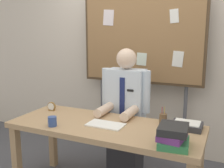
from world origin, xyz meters
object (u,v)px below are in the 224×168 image
at_px(book_stack, 173,136).
at_px(desk_clock, 52,107).
at_px(open_notebook, 106,125).
at_px(pen_holder, 163,119).
at_px(person, 125,117).
at_px(coffee_mug, 52,121).
at_px(paper_tray, 187,125).
at_px(bulletin_board, 141,40).
at_px(desk, 105,134).

height_order(book_stack, desk_clock, book_stack).
bearing_deg(open_notebook, pen_holder, 29.45).
bearing_deg(open_notebook, person, 91.82).
bearing_deg(coffee_mug, book_stack, 1.40).
bearing_deg(paper_tray, pen_holder, 170.96).
bearing_deg(coffee_mug, person, 61.39).
distance_m(bulletin_board, pen_holder, 1.15).
distance_m(book_stack, pen_holder, 0.49).
xyz_separation_m(bulletin_board, paper_tray, (0.70, -0.81, -0.71)).
relative_size(person, paper_tray, 5.36).
height_order(person, paper_tray, person).
height_order(open_notebook, pen_holder, pen_holder).
height_order(desk_clock, coffee_mug, desk_clock).
bearing_deg(paper_tray, coffee_mug, -158.31).
relative_size(book_stack, desk_clock, 2.87).
bearing_deg(pen_holder, book_stack, -67.75).
bearing_deg(book_stack, paper_tray, 84.93).
xyz_separation_m(person, desk_clock, (-0.71, -0.36, 0.12)).
relative_size(person, desk_clock, 14.62).
bearing_deg(person, coffee_mug, -118.61).
bearing_deg(pen_holder, open_notebook, -150.55).
distance_m(open_notebook, paper_tray, 0.72).
bearing_deg(bulletin_board, person, -90.01).
relative_size(book_stack, open_notebook, 0.82).
height_order(book_stack, pen_holder, pen_holder).
distance_m(desk, open_notebook, 0.10).
distance_m(desk_clock, paper_tray, 1.42).
height_order(person, desk_clock, person).
bearing_deg(person, pen_holder, -29.75).
height_order(coffee_mug, paper_tray, coffee_mug).
bearing_deg(desk_clock, coffee_mug, -51.98).
bearing_deg(desk_clock, paper_tray, 2.19).
xyz_separation_m(desk_clock, coffee_mug, (0.30, -0.39, 0.00)).
relative_size(bulletin_board, coffee_mug, 23.23).
bearing_deg(person, bulletin_board, 89.99).
height_order(desk, coffee_mug, coffee_mug).
xyz_separation_m(book_stack, desk_clock, (-1.38, 0.36, -0.04)).
xyz_separation_m(coffee_mug, paper_tray, (1.11, 0.44, -0.02)).
distance_m(person, open_notebook, 0.54).
bearing_deg(desk_clock, pen_holder, 4.28).
bearing_deg(pen_holder, desk, -153.29).
distance_m(desk, desk_clock, 0.74).
distance_m(desk, coffee_mug, 0.49).
xyz_separation_m(bulletin_board, open_notebook, (0.02, -1.04, -0.74)).
relative_size(desk, open_notebook, 5.27).
bearing_deg(pen_holder, desk_clock, -175.72).
height_order(bulletin_board, coffee_mug, bulletin_board).
xyz_separation_m(desk, pen_holder, (0.48, 0.24, 0.14)).
bearing_deg(book_stack, open_notebook, 163.67).
distance_m(person, book_stack, 1.00).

